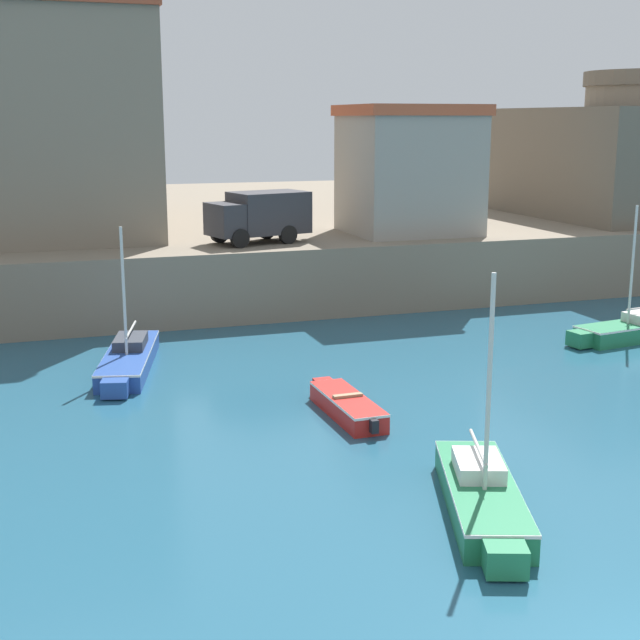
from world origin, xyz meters
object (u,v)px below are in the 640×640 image
at_px(church, 22,102).
at_px(truck_on_quay, 259,215).
at_px(harbor_shed_far_end, 409,169).
at_px(sailboat_green_0, 482,494).
at_px(sailboat_green_6, 633,329).
at_px(sailboat_blue_9, 129,358).
at_px(dinghy_red_2, 346,405).

height_order(church, truck_on_quay, church).
relative_size(church, truck_on_quay, 3.81).
bearing_deg(harbor_shed_far_end, sailboat_green_0, -110.20).
distance_m(sailboat_green_0, church, 32.73).
height_order(harbor_shed_far_end, truck_on_quay, harbor_shed_far_end).
height_order(sailboat_green_0, harbor_shed_far_end, harbor_shed_far_end).
bearing_deg(church, sailboat_green_6, -40.69).
distance_m(sailboat_green_0, sailboat_blue_9, 15.06).
bearing_deg(sailboat_green_0, sailboat_green_6, 42.42).
relative_size(sailboat_green_6, harbor_shed_far_end, 0.95).
relative_size(dinghy_red_2, truck_on_quay, 0.92).
bearing_deg(truck_on_quay, harbor_shed_far_end, 8.65).
bearing_deg(harbor_shed_far_end, church, 156.46).
height_order(sailboat_blue_9, church, church).
height_order(church, harbor_shed_far_end, church).
xyz_separation_m(church, truck_on_quay, (9.38, -8.56, -4.88)).
bearing_deg(dinghy_red_2, sailboat_blue_9, 127.78).
xyz_separation_m(sailboat_green_0, harbor_shed_far_end, (8.46, 22.98, 5.57)).
distance_m(dinghy_red_2, church, 26.24).
distance_m(sailboat_green_0, harbor_shed_far_end, 25.11).
distance_m(dinghy_red_2, sailboat_blue_9, 8.71).
xyz_separation_m(sailboat_green_6, harbor_shed_far_end, (-4.53, 11.11, 5.57)).
xyz_separation_m(sailboat_blue_9, truck_on_quay, (6.70, 7.95, 3.82)).
height_order(sailboat_green_6, sailboat_blue_9, sailboat_green_6).
distance_m(sailboat_green_0, sailboat_green_6, 17.60).
relative_size(sailboat_green_0, harbor_shed_far_end, 0.96).
height_order(sailboat_green_6, church, church).
bearing_deg(sailboat_green_0, dinghy_red_2, 94.36).
bearing_deg(sailboat_blue_9, church, 99.20).
height_order(dinghy_red_2, sailboat_green_6, sailboat_green_6).
bearing_deg(sailboat_green_6, harbor_shed_far_end, 112.20).
distance_m(dinghy_red_2, truck_on_quay, 15.40).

